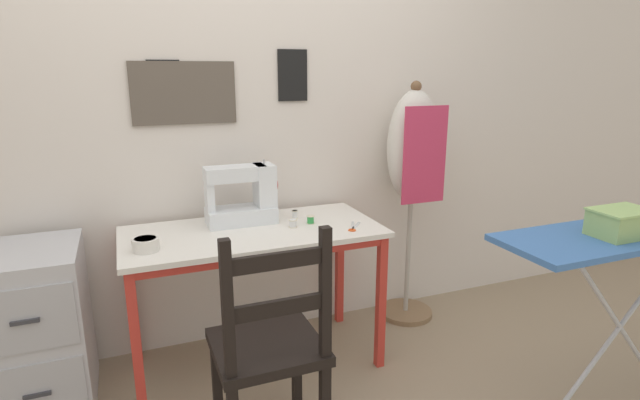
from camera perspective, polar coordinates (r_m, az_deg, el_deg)
name	(u,v)px	position (r m, az deg, el deg)	size (l,w,h in m)	color
ground_plane	(274,396)	(2.48, -5.27, -21.38)	(14.00, 14.00, 0.00)	gray
wall_back	(232,106)	(2.64, -10.04, 10.56)	(10.00, 0.07, 2.55)	silver
sewing_table	(254,247)	(2.41, -7.51, -5.31)	(1.21, 0.58, 0.72)	silver
sewing_machine	(245,196)	(2.48, -8.60, 0.45)	(0.35, 0.16, 0.31)	white
fabric_bowl	(146,244)	(2.22, -19.31, -4.78)	(0.11, 0.11, 0.06)	silver
scissors	(353,228)	(2.40, 3.81, -3.20)	(0.11, 0.14, 0.01)	silver
thread_spool_near_machine	(293,223)	(2.41, -3.12, -2.68)	(0.04, 0.04, 0.04)	silver
thread_spool_mid_table	(295,214)	(2.55, -2.90, -1.66)	(0.03, 0.03, 0.04)	silver
thread_spool_far_edge	(311,220)	(2.46, -1.09, -2.26)	(0.04, 0.04, 0.04)	green
wooden_chair	(269,350)	(1.94, -5.80, -16.65)	(0.40, 0.38, 0.95)	black
filing_cabinet	(40,329)	(2.54, -29.37, -12.76)	(0.39, 0.50, 0.73)	#B7B7BC
dress_form	(413,159)	(2.87, 10.58, 4.64)	(0.32, 0.32, 1.40)	#846647
ironing_board	(635,240)	(2.37, 32.29, -3.86)	(1.20, 0.35, 0.85)	#3D6BAD
storage_box	(621,223)	(2.21, 31.19, -2.22)	(0.23, 0.16, 0.10)	#8EB266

